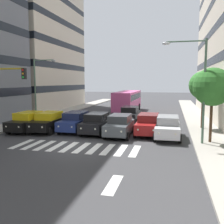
{
  "coord_description": "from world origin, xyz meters",
  "views": [
    {
      "loc": [
        -6.26,
        15.7,
        4.41
      ],
      "look_at": [
        -1.47,
        -4.48,
        1.92
      ],
      "focal_mm": 40.69,
      "sensor_mm": 36.0,
      "label": 1
    }
  ],
  "objects": [
    {
      "name": "car_3",
      "position": [
        -0.02,
        -4.82,
        0.89
      ],
      "size": [
        2.02,
        4.44,
        1.72
      ],
      "color": "black",
      "rests_on": "ground_plane"
    },
    {
      "name": "car_row2_0",
      "position": [
        -1.86,
        -11.22,
        0.89
      ],
      "size": [
        2.02,
        4.44,
        1.72
      ],
      "color": "black",
      "rests_on": "ground_plane"
    },
    {
      "name": "car_4",
      "position": [
        2.08,
        -5.24,
        0.89
      ],
      "size": [
        2.02,
        4.44,
        1.72
      ],
      "color": "navy",
      "rests_on": "ground_plane"
    },
    {
      "name": "street_lamp_left",
      "position": [
        -7.9,
        -2.55,
        4.51
      ],
      "size": [
        2.97,
        0.28,
        7.12
      ],
      "color": "#4C6B56",
      "rests_on": "sidewalk_left"
    },
    {
      "name": "street_tree_1",
      "position": [
        -9.0,
        -8.74,
        4.06
      ],
      "size": [
        2.58,
        2.58,
        5.22
      ],
      "color": "#513823",
      "rests_on": "sidewalk_left"
    },
    {
      "name": "street_tree_0",
      "position": [
        -8.97,
        -3.1,
        4.03
      ],
      "size": [
        2.68,
        2.68,
        5.24
      ],
      "color": "#513823",
      "rests_on": "sidewalk_left"
    },
    {
      "name": "car_6",
      "position": [
        6.19,
        -4.24,
        0.89
      ],
      "size": [
        2.02,
        4.44,
        1.72
      ],
      "color": "black",
      "rests_on": "ground_plane"
    },
    {
      "name": "car_1",
      "position": [
        -4.39,
        -5.33,
        0.89
      ],
      "size": [
        2.02,
        4.44,
        1.72
      ],
      "color": "maroon",
      "rests_on": "ground_plane"
    },
    {
      "name": "sidewalk_left",
      "position": [
        -9.11,
        0.0,
        0.07
      ],
      "size": [
        2.66,
        90.0,
        0.15
      ],
      "primitive_type": "cube",
      "color": "#9E998E",
      "rests_on": "ground_plane"
    },
    {
      "name": "bus_behind_traffic",
      "position": [
        -0.02,
        -20.44,
        1.86
      ],
      "size": [
        2.78,
        10.5,
        3.0
      ],
      "color": "#DB5193",
      "rests_on": "ground_plane"
    },
    {
      "name": "car_2",
      "position": [
        -2.16,
        -4.28,
        0.89
      ],
      "size": [
        2.02,
        4.44,
        1.72
      ],
      "color": "#474C51",
      "rests_on": "ground_plane"
    },
    {
      "name": "crosswalk_markings",
      "position": [
        -0.0,
        0.0,
        0.0
      ],
      "size": [
        8.55,
        2.8,
        0.01
      ],
      "color": "silver",
      "rests_on": "ground_plane"
    },
    {
      "name": "lane_arrow_0",
      "position": [
        -3.89,
        5.5,
        0.0
      ],
      "size": [
        0.5,
        2.2,
        0.01
      ],
      "primitive_type": "cube",
      "color": "silver",
      "rests_on": "ground_plane"
    },
    {
      "name": "ground_plane",
      "position": [
        0.0,
        0.0,
        0.0
      ],
      "size": [
        180.0,
        180.0,
        0.0
      ],
      "primitive_type": "plane",
      "color": "#38383A"
    },
    {
      "name": "building_right_block_0",
      "position": [
        15.53,
        -22.39,
        11.86
      ],
      "size": [
        10.22,
        18.26,
        23.72
      ],
      "color": "beige",
      "rests_on": "ground_plane"
    },
    {
      "name": "street_lamp_right",
      "position": [
        7.94,
        -9.49,
        4.26
      ],
      "size": [
        2.67,
        0.28,
        6.71
      ],
      "color": "#4C6B56",
      "rests_on": "sidewalk_right"
    },
    {
      "name": "car_5",
      "position": [
        4.33,
        -4.6,
        0.89
      ],
      "size": [
        2.02,
        4.44,
        1.72
      ],
      "color": "black",
      "rests_on": "ground_plane"
    },
    {
      "name": "car_0",
      "position": [
        -5.99,
        -4.3,
        0.89
      ],
      "size": [
        2.02,
        4.44,
        1.72
      ],
      "color": "silver",
      "rests_on": "ground_plane"
    }
  ]
}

